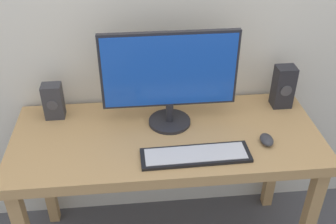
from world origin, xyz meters
TOP-DOWN VIEW (x-y plane):
  - desk at (0.00, 0.00)m, footprint 1.42×0.60m
  - monitor at (0.02, 0.09)m, footprint 0.61×0.20m
  - keyboard_primary at (0.11, -0.17)m, footprint 0.47×0.14m
  - mouse at (0.44, -0.11)m, footprint 0.06×0.09m
  - speaker_right at (0.60, 0.19)m, footprint 0.10×0.09m
  - speaker_left at (-0.53, 0.20)m, footprint 0.09×0.08m

SIDE VIEW (x-z plane):
  - desk at x=0.00m, z-range 0.30..1.07m
  - keyboard_primary at x=0.11m, z-range 0.78..0.79m
  - mouse at x=0.44m, z-range 0.78..0.81m
  - speaker_left at x=-0.53m, z-range 0.78..0.95m
  - speaker_right at x=0.60m, z-range 0.78..0.99m
  - monitor at x=0.02m, z-range 0.80..1.26m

